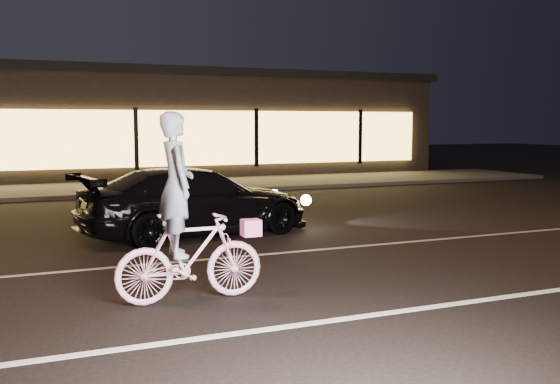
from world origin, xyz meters
name	(u,v)px	position (x,y,z in m)	size (l,w,h in m)	color
ground	(327,282)	(0.00, 0.00, 0.00)	(90.00, 90.00, 0.00)	black
lane_stripe_near	(387,313)	(0.00, -1.50, 0.00)	(60.00, 0.12, 0.01)	silver
lane_stripe_far	(272,254)	(0.00, 2.00, 0.00)	(60.00, 0.10, 0.01)	gray
sidewalk	(147,187)	(0.00, 13.00, 0.06)	(30.00, 4.00, 0.12)	#383533
storefront	(118,123)	(0.00, 18.97, 2.15)	(25.40, 8.42, 4.20)	black
cyclist	(186,235)	(-1.97, -0.17, 0.81)	(1.81, 0.62, 2.28)	#F8527F
sedan	(196,202)	(-0.70, 4.15, 0.65)	(4.75, 2.61, 1.30)	black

